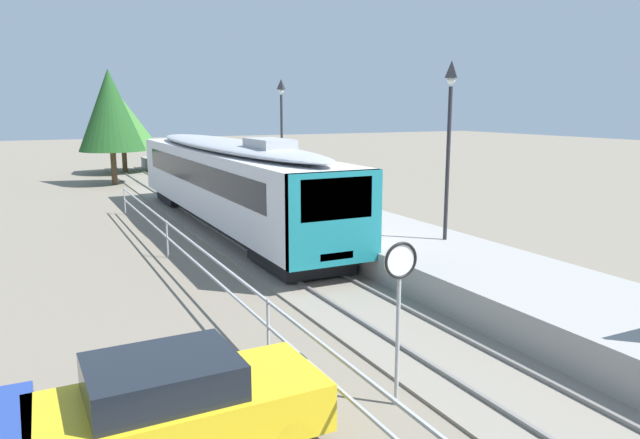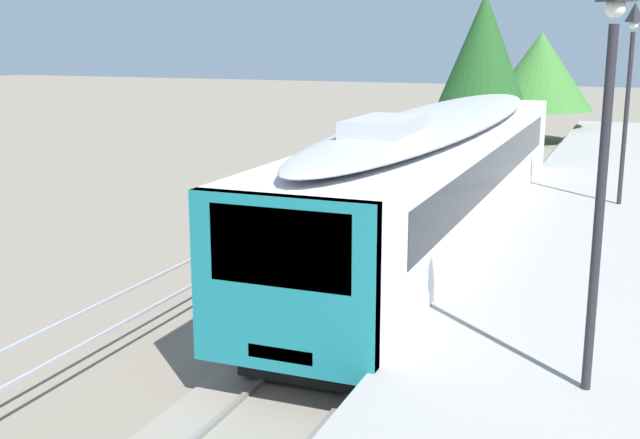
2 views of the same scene
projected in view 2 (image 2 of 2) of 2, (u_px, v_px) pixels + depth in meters
name	position (u px, v px, depth m)	size (l,w,h in m)	color
ground_plane	(283.00, 273.00, 18.66)	(160.00, 160.00, 0.00)	slate
track_rails	(407.00, 286.00, 17.57)	(3.20, 60.00, 0.14)	gray
commuter_train	(440.00, 172.00, 19.56)	(2.82, 19.01, 3.74)	silver
station_platform	(562.00, 284.00, 16.30)	(3.90, 60.00, 0.90)	#999691
platform_lamp_mid_platform	(608.00, 99.00, 9.56)	(0.34, 0.34, 5.35)	#232328
platform_lamp_far_end	(630.00, 66.00, 21.13)	(0.34, 0.34, 5.35)	#232328
tree_behind_carpark	(483.00, 53.00, 35.05)	(4.10, 4.10, 7.30)	brown
tree_behind_station_far	(540.00, 71.00, 40.83)	(5.42, 5.42, 5.67)	brown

